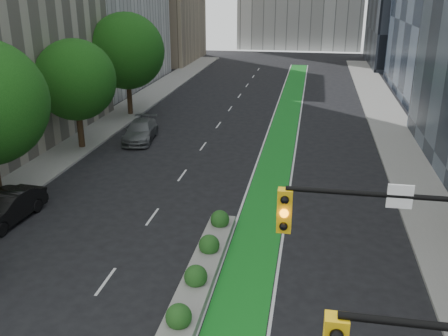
% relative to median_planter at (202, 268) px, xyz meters
% --- Properties ---
extents(sidewalk_left, '(3.60, 90.00, 0.15)m').
position_rel_median_planter_xyz_m(sidewalk_left, '(-13.00, 17.96, -0.30)').
color(sidewalk_left, gray).
rests_on(sidewalk_left, ground).
extents(sidewalk_right, '(3.60, 90.00, 0.15)m').
position_rel_median_planter_xyz_m(sidewalk_right, '(10.60, 17.96, -0.30)').
color(sidewalk_right, gray).
rests_on(sidewalk_right, ground).
extents(bike_lane_paint, '(2.20, 70.00, 0.01)m').
position_rel_median_planter_xyz_m(bike_lane_paint, '(1.80, 22.96, -0.37)').
color(bike_lane_paint, '#178323').
rests_on(bike_lane_paint, ground).
extents(tree_midfar, '(5.60, 5.60, 7.76)m').
position_rel_median_planter_xyz_m(tree_midfar, '(-12.20, 14.96, 4.57)').
color(tree_midfar, black).
rests_on(tree_midfar, ground).
extents(tree_far, '(6.60, 6.60, 9.00)m').
position_rel_median_planter_xyz_m(tree_far, '(-12.20, 24.96, 5.32)').
color(tree_far, black).
rests_on(tree_far, ground).
extents(median_planter, '(1.20, 10.26, 1.10)m').
position_rel_median_planter_xyz_m(median_planter, '(0.00, 0.00, 0.00)').
color(median_planter, gray).
rests_on(median_planter, ground).
extents(parked_car_left_mid, '(2.01, 4.78, 1.54)m').
position_rel_median_planter_xyz_m(parked_car_left_mid, '(-10.57, 3.10, 0.40)').
color(parked_car_left_mid, black).
rests_on(parked_car_left_mid, ground).
extents(parked_car_left_far, '(2.76, 5.36, 1.49)m').
position_rel_median_planter_xyz_m(parked_car_left_far, '(-8.68, 17.63, 0.37)').
color(parked_car_left_far, '#5B5E60').
rests_on(parked_car_left_far, ground).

